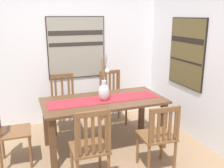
{
  "coord_description": "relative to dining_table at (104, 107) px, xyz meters",
  "views": [
    {
      "loc": [
        -0.81,
        -2.79,
        1.95
      ],
      "look_at": [
        0.48,
        0.62,
        0.97
      ],
      "focal_mm": 40.93,
      "sensor_mm": 36.0,
      "label": 1
    }
  ],
  "objects": [
    {
      "name": "centerpiece_vase",
      "position": [
        -0.01,
        -0.05,
        0.27
      ],
      "size": [
        0.16,
        0.28,
        0.78
      ],
      "color": "silver",
      "rests_on": "dining_table"
    },
    {
      "name": "wall_back",
      "position": [
        -0.34,
        1.27,
        0.71
      ],
      "size": [
        6.4,
        0.12,
        2.7
      ],
      "primitive_type": "cube",
      "color": "silver",
      "rests_on": "ground_plane"
    },
    {
      "name": "table_runner",
      "position": [
        0.0,
        0.0,
        0.12
      ],
      "size": [
        1.65,
        0.36,
        0.01
      ],
      "primitive_type": "cube",
      "color": "#B7232D",
      "rests_on": "dining_table"
    },
    {
      "name": "dining_table",
      "position": [
        0.0,
        0.0,
        0.0
      ],
      "size": [
        1.79,
        0.87,
        0.76
      ],
      "color": "#51331E",
      "rests_on": "ground_plane"
    },
    {
      "name": "wall_side",
      "position": [
        1.52,
        -0.59,
        0.71
      ],
      "size": [
        0.12,
        6.4,
        2.7
      ],
      "primitive_type": "cube",
      "color": "silver",
      "rests_on": "ground_plane"
    },
    {
      "name": "chair_4",
      "position": [
        0.43,
        -0.85,
        -0.15
      ],
      "size": [
        0.45,
        0.45,
        0.92
      ],
      "color": "brown",
      "rests_on": "ground_plane"
    },
    {
      "name": "chair_1",
      "position": [
        0.45,
        0.85,
        -0.13
      ],
      "size": [
        0.42,
        0.42,
        0.97
      ],
      "color": "brown",
      "rests_on": "ground_plane"
    },
    {
      "name": "chair_0",
      "position": [
        -0.45,
        -0.85,
        -0.13
      ],
      "size": [
        0.43,
        0.43,
        0.99
      ],
      "color": "brown",
      "rests_on": "ground_plane"
    },
    {
      "name": "chair_3",
      "position": [
        -1.32,
        -0.02,
        -0.15
      ],
      "size": [
        0.43,
        0.43,
        0.96
      ],
      "color": "brown",
      "rests_on": "ground_plane"
    },
    {
      "name": "chair_2",
      "position": [
        -0.45,
        0.83,
        -0.14
      ],
      "size": [
        0.45,
        0.45,
        0.97
      ],
      "color": "brown",
      "rests_on": "ground_plane"
    },
    {
      "name": "painting_on_side_wall",
      "position": [
        1.46,
        0.07,
        0.72
      ],
      "size": [
        0.05,
        0.88,
        1.12
      ],
      "color": "black"
    },
    {
      "name": "painting_on_back_wall",
      "position": [
        -0.11,
        1.21,
        0.74
      ],
      "size": [
        1.05,
        0.05,
        1.11
      ],
      "color": "black"
    }
  ]
}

